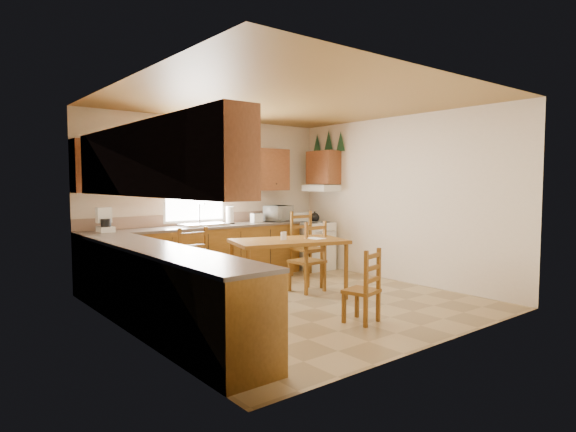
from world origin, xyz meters
TOP-DOWN VIEW (x-y plane):
  - floor at (0.00, 0.00)m, footprint 4.50×4.50m
  - ceiling at (0.00, 0.00)m, footprint 4.50×4.50m
  - wall_left at (-2.25, 0.00)m, footprint 4.50×4.50m
  - wall_right at (2.25, 0.00)m, footprint 4.50×4.50m
  - wall_back at (0.00, 2.25)m, footprint 4.50×4.50m
  - wall_front at (0.00, -2.25)m, footprint 4.50×4.50m
  - lower_cab_back at (-0.38, 1.95)m, footprint 3.75×0.60m
  - lower_cab_left at (-1.95, -0.15)m, footprint 0.60×3.60m
  - counter_back at (-0.38, 1.95)m, footprint 3.75×0.63m
  - counter_left at (-1.95, -0.15)m, footprint 0.63×3.60m
  - backsplash at (-0.38, 2.24)m, footprint 3.75×0.01m
  - upper_cab_back_left at (-1.55, 2.08)m, footprint 1.41×0.33m
  - upper_cab_back_right at (0.86, 2.08)m, footprint 1.25×0.33m
  - upper_cab_left at (-2.08, -0.15)m, footprint 0.33×3.60m
  - upper_cab_stove at (2.08, 1.65)m, footprint 0.33×0.62m
  - range_hood at (2.03, 1.65)m, footprint 0.44×0.62m
  - window_frame at (-0.30, 2.22)m, footprint 1.13×0.02m
  - window_pane at (-0.30, 2.21)m, footprint 1.05×0.01m
  - window_valance at (-0.30, 2.19)m, footprint 1.19×0.01m
  - sink_basin at (-0.30, 1.95)m, footprint 0.75×0.45m
  - pine_decal_a at (2.21, 1.33)m, footprint 0.22×0.22m
  - pine_decal_b at (2.21, 1.65)m, footprint 0.22×0.22m
  - pine_decal_c at (2.21, 1.97)m, footprint 0.22×0.22m
  - stove at (1.88, 1.68)m, footprint 0.61×0.63m
  - coffeemaker at (-1.87, 1.92)m, footprint 0.28×0.31m
  - paper_towel at (0.22, 1.98)m, footprint 0.16×0.16m
  - toaster at (0.76, 1.94)m, footprint 0.20×0.13m
  - microwave at (1.24, 1.95)m, footprint 0.56×0.48m
  - dining_table at (0.09, 0.22)m, footprint 1.73×1.28m
  - chair_near_left at (0.56, 0.36)m, footprint 0.46×0.44m
  - chair_near_right at (0.01, -1.24)m, footprint 0.43×0.42m
  - chair_far_left at (-1.15, 0.51)m, footprint 0.45×0.43m
  - chair_far_right at (1.33, 1.22)m, footprint 0.49×0.47m
  - table_paper at (0.48, 0.09)m, footprint 0.21×0.27m
  - table_card at (0.01, 0.22)m, footprint 0.09×0.02m

SIDE VIEW (x-z plane):
  - floor at x=0.00m, z-range 0.00..0.00m
  - dining_table at x=0.09m, z-range 0.00..0.83m
  - chair_near_right at x=0.01m, z-range 0.00..0.86m
  - stove at x=1.88m, z-range 0.00..0.87m
  - lower_cab_back at x=-0.38m, z-range 0.00..0.88m
  - lower_cab_left at x=-1.95m, z-range 0.00..0.88m
  - chair_far_left at x=-1.15m, z-range 0.00..1.03m
  - chair_near_left at x=0.56m, z-range 0.00..1.05m
  - chair_far_right at x=1.33m, z-range 0.00..1.11m
  - table_paper at x=0.48m, z-range 0.83..0.83m
  - table_card at x=0.01m, z-range 0.83..0.94m
  - counter_back at x=-0.38m, z-range 0.88..0.92m
  - counter_left at x=-1.95m, z-range 0.88..0.92m
  - sink_basin at x=-0.30m, z-range 0.92..0.96m
  - toaster at x=0.76m, z-range 0.92..1.08m
  - backsplash at x=-0.38m, z-range 0.92..1.10m
  - microwave at x=1.24m, z-range 0.92..1.20m
  - paper_towel at x=0.22m, z-range 0.92..1.22m
  - coffeemaker at x=-1.87m, z-range 0.92..1.30m
  - wall_left at x=-2.25m, z-range 1.35..1.35m
  - wall_right at x=2.25m, z-range 1.35..1.35m
  - wall_back at x=0.00m, z-range 1.35..1.35m
  - wall_front at x=0.00m, z-range 1.35..1.35m
  - range_hood at x=2.03m, z-range 1.46..1.58m
  - window_frame at x=-0.30m, z-range 0.96..2.14m
  - window_pane at x=-0.30m, z-range 1.00..2.10m
  - upper_cab_back_left at x=-1.55m, z-range 1.48..2.23m
  - upper_cab_back_right at x=0.86m, z-range 1.48..2.23m
  - upper_cab_left at x=-2.08m, z-range 1.48..2.23m
  - upper_cab_stove at x=2.08m, z-range 1.59..2.21m
  - window_valance at x=-0.30m, z-range 1.93..2.17m
  - pine_decal_a at x=2.21m, z-range 2.20..2.56m
  - pine_decal_c at x=2.21m, z-range 2.20..2.56m
  - pine_decal_b at x=2.21m, z-range 2.24..2.60m
  - ceiling at x=0.00m, z-range 2.70..2.70m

